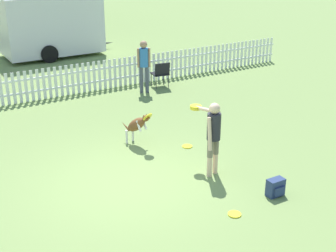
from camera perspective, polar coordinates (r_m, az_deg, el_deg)
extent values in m
plane|color=olive|center=(9.59, -4.83, -6.86)|extent=(240.00, 240.00, 0.00)
cylinder|color=beige|center=(9.73, 5.07, -4.94)|extent=(0.11, 0.11, 0.44)
cylinder|color=#7A705B|center=(9.55, 5.15, -2.79)|extent=(0.12, 0.12, 0.36)
cylinder|color=beige|center=(9.88, 5.78, -4.54)|extent=(0.11, 0.11, 0.44)
cylinder|color=#7A705B|center=(9.70, 5.87, -2.41)|extent=(0.12, 0.12, 0.36)
cylinder|color=#26262D|center=(9.44, 5.62, -0.07)|extent=(0.35, 0.35, 0.56)
sphere|color=beige|center=(9.30, 5.70, 2.15)|extent=(0.22, 0.22, 0.22)
cylinder|color=beige|center=(9.30, 5.10, -0.98)|extent=(0.13, 0.21, 0.68)
cylinder|color=beige|center=(9.70, 4.81, 1.96)|extent=(0.21, 0.68, 0.14)
cylinder|color=yellow|center=(9.94, 3.40, 2.15)|extent=(0.24, 0.24, 0.02)
cylinder|color=yellow|center=(9.93, 3.40, 2.30)|extent=(0.24, 0.24, 0.02)
cylinder|color=yellow|center=(9.92, 3.41, 2.44)|extent=(0.24, 0.24, 0.02)
ellipsoid|color=brown|center=(11.03, -3.87, 0.18)|extent=(0.47, 0.70, 0.58)
ellipsoid|color=white|center=(11.05, -3.87, -0.06)|extent=(0.25, 0.36, 0.28)
sphere|color=brown|center=(10.73, -2.73, 0.95)|extent=(0.15, 0.15, 0.15)
cone|color=brown|center=(10.67, -2.50, 1.11)|extent=(0.12, 0.16, 0.13)
cylinder|color=yellow|center=(10.67, -2.50, 1.11)|extent=(0.28, 0.23, 0.21)
cone|color=brown|center=(10.75, -2.65, 1.35)|extent=(0.05, 0.05, 0.07)
cone|color=brown|center=(10.69, -3.00, 1.22)|extent=(0.05, 0.05, 0.07)
cylinder|color=white|center=(11.39, -4.31, -1.02)|extent=(0.06, 0.06, 0.33)
cylinder|color=white|center=(11.26, -5.05, -1.32)|extent=(0.06, 0.06, 0.33)
cylinder|color=white|center=(10.96, -2.92, 0.27)|extent=(0.10, 0.17, 0.27)
cylinder|color=white|center=(10.84, -3.59, 0.00)|extent=(0.10, 0.17, 0.27)
cone|color=brown|center=(11.34, -5.19, -0.02)|extent=(0.15, 0.30, 0.21)
cylinder|color=yellow|center=(8.62, 8.11, -10.60)|extent=(0.24, 0.24, 0.02)
cylinder|color=yellow|center=(11.10, 2.36, -2.49)|extent=(0.24, 0.24, 0.02)
cube|color=navy|center=(9.27, 12.96, -7.29)|extent=(0.34, 0.19, 0.35)
cube|color=navy|center=(9.21, 13.43, -7.77)|extent=(0.24, 0.04, 0.17)
cube|color=white|center=(14.75, -15.14, 4.24)|extent=(18.46, 0.04, 0.06)
cube|color=white|center=(14.64, -15.30, 5.72)|extent=(18.46, 0.04, 0.06)
cube|color=white|center=(14.46, -19.69, 4.12)|extent=(0.09, 0.02, 0.95)
cube|color=white|center=(14.49, -18.99, 4.25)|extent=(0.09, 0.02, 0.95)
cube|color=white|center=(14.52, -18.30, 4.38)|extent=(0.09, 0.02, 0.95)
cube|color=white|center=(14.56, -17.61, 4.51)|extent=(0.09, 0.02, 0.95)
cube|color=white|center=(14.60, -16.92, 4.63)|extent=(0.09, 0.02, 0.95)
cube|color=white|center=(14.64, -16.23, 4.76)|extent=(0.09, 0.02, 0.95)
cube|color=white|center=(14.68, -15.55, 4.88)|extent=(0.09, 0.02, 0.95)
cube|color=white|center=(14.72, -14.88, 5.00)|extent=(0.09, 0.02, 0.95)
cube|color=white|center=(14.77, -14.20, 5.12)|extent=(0.09, 0.02, 0.95)
cube|color=white|center=(14.81, -13.54, 5.24)|extent=(0.09, 0.02, 0.95)
cube|color=white|center=(14.86, -12.87, 5.35)|extent=(0.09, 0.02, 0.95)
cube|color=white|center=(14.91, -12.21, 5.47)|extent=(0.09, 0.02, 0.95)
cube|color=white|center=(14.97, -11.55, 5.58)|extent=(0.09, 0.02, 0.95)
cube|color=white|center=(15.02, -10.90, 5.69)|extent=(0.09, 0.02, 0.95)
cube|color=white|center=(15.08, -10.26, 5.80)|extent=(0.09, 0.02, 0.95)
cube|color=white|center=(15.14, -9.61, 5.91)|extent=(0.09, 0.02, 0.95)
cube|color=white|center=(15.20, -8.98, 6.02)|extent=(0.09, 0.02, 0.95)
cube|color=white|center=(15.26, -8.34, 6.12)|extent=(0.09, 0.02, 0.95)
cube|color=white|center=(15.33, -7.72, 6.23)|extent=(0.09, 0.02, 0.95)
cube|color=white|center=(15.40, -7.09, 6.33)|extent=(0.09, 0.02, 0.95)
cube|color=white|center=(15.47, -6.48, 6.43)|extent=(0.09, 0.02, 0.95)
cube|color=white|center=(15.54, -5.87, 6.53)|extent=(0.09, 0.02, 0.95)
cube|color=white|center=(15.61, -5.26, 6.63)|extent=(0.09, 0.02, 0.95)
cube|color=white|center=(15.68, -4.66, 6.72)|extent=(0.09, 0.02, 0.95)
cube|color=white|center=(15.76, -4.06, 6.82)|extent=(0.09, 0.02, 0.95)
cube|color=white|center=(15.84, -3.47, 6.91)|extent=(0.09, 0.02, 0.95)
cube|color=white|center=(15.92, -2.89, 7.00)|extent=(0.09, 0.02, 0.95)
cube|color=white|center=(16.00, -2.31, 7.09)|extent=(0.09, 0.02, 0.95)
cube|color=white|center=(16.08, -1.74, 7.18)|extent=(0.09, 0.02, 0.95)
cube|color=white|center=(16.16, -1.17, 7.26)|extent=(0.09, 0.02, 0.95)
cube|color=white|center=(16.25, -0.61, 7.35)|extent=(0.09, 0.02, 0.95)
cube|color=white|center=(16.34, -0.05, 7.43)|extent=(0.09, 0.02, 0.95)
cube|color=white|center=(16.43, 0.50, 7.51)|extent=(0.09, 0.02, 0.95)
cube|color=white|center=(16.52, 1.04, 7.59)|extent=(0.09, 0.02, 0.95)
cube|color=white|center=(16.61, 1.58, 7.67)|extent=(0.09, 0.02, 0.95)
cube|color=white|center=(16.70, 2.11, 7.75)|extent=(0.09, 0.02, 0.95)
cube|color=white|center=(16.80, 2.64, 7.82)|extent=(0.09, 0.02, 0.95)
cube|color=white|center=(16.89, 3.16, 7.90)|extent=(0.09, 0.02, 0.95)
cube|color=white|center=(16.99, 3.68, 7.97)|extent=(0.09, 0.02, 0.95)
cube|color=white|center=(17.09, 4.19, 8.04)|extent=(0.09, 0.02, 0.95)
cube|color=white|center=(17.19, 4.69, 8.11)|extent=(0.09, 0.02, 0.95)
cube|color=white|center=(17.29, 5.19, 8.18)|extent=(0.09, 0.02, 0.95)
cube|color=white|center=(17.39, 5.68, 8.24)|extent=(0.09, 0.02, 0.95)
cube|color=white|center=(17.50, 6.17, 8.31)|extent=(0.09, 0.02, 0.95)
cube|color=white|center=(17.60, 6.65, 8.37)|extent=(0.09, 0.02, 0.95)
cube|color=white|center=(17.71, 7.13, 8.43)|extent=(0.09, 0.02, 0.95)
cube|color=white|center=(17.82, 7.60, 8.50)|extent=(0.09, 0.02, 0.95)
cube|color=white|center=(17.93, 8.06, 8.56)|extent=(0.09, 0.02, 0.95)
cube|color=white|center=(18.04, 8.52, 8.61)|extent=(0.09, 0.02, 0.95)
cube|color=white|center=(18.15, 8.97, 8.67)|extent=(0.09, 0.02, 0.95)
cube|color=white|center=(18.26, 9.42, 8.73)|extent=(0.09, 0.02, 0.95)
cube|color=white|center=(18.37, 9.86, 8.78)|extent=(0.09, 0.02, 0.95)
cube|color=white|center=(18.49, 10.30, 8.84)|extent=(0.09, 0.02, 0.95)
cube|color=white|center=(18.60, 10.73, 8.89)|extent=(0.09, 0.02, 0.95)
cube|color=white|center=(18.72, 11.16, 8.94)|extent=(0.09, 0.02, 0.95)
cube|color=white|center=(18.84, 11.58, 8.99)|extent=(0.09, 0.02, 0.95)
cube|color=white|center=(18.96, 12.00, 9.04)|extent=(0.09, 0.02, 0.95)
cube|color=white|center=(19.08, 12.41, 9.09)|extent=(0.09, 0.02, 0.95)
cylinder|color=#333338|center=(15.76, -0.55, 5.91)|extent=(0.02, 0.02, 0.44)
cylinder|color=#333338|center=(15.62, -2.02, 5.74)|extent=(0.02, 0.02, 0.44)
cylinder|color=#333338|center=(15.38, 0.05, 5.49)|extent=(0.02, 0.02, 0.44)
cylinder|color=#333338|center=(15.23, -1.45, 5.32)|extent=(0.02, 0.02, 0.44)
cube|color=black|center=(15.44, -1.00, 6.39)|extent=(0.57, 0.57, 0.03)
cube|color=black|center=(15.18, -0.69, 6.93)|extent=(0.51, 0.16, 0.41)
cylinder|color=#474C5B|center=(14.86, -2.57, 5.69)|extent=(0.11, 0.11, 0.85)
cylinder|color=#474C5B|center=(14.84, -3.26, 5.65)|extent=(0.11, 0.11, 0.85)
cylinder|color=#3372BF|center=(14.66, -2.97, 8.34)|extent=(0.27, 0.27, 0.58)
sphere|color=tan|center=(14.57, -3.00, 9.90)|extent=(0.23, 0.23, 0.23)
cylinder|color=tan|center=(14.68, -2.30, 8.34)|extent=(0.08, 0.08, 0.60)
cylinder|color=tan|center=(14.64, -3.64, 8.28)|extent=(0.08, 0.08, 0.60)
cube|color=silver|center=(20.01, -14.12, 11.98)|extent=(3.88, 2.14, 2.31)
cone|color=#3F3F42|center=(20.99, -7.71, 9.96)|extent=(0.80, 0.21, 0.20)
cylinder|color=black|center=(21.05, -16.02, 9.59)|extent=(0.68, 0.19, 0.68)
cylinder|color=black|center=(19.07, -14.26, 8.51)|extent=(0.68, 0.19, 0.68)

